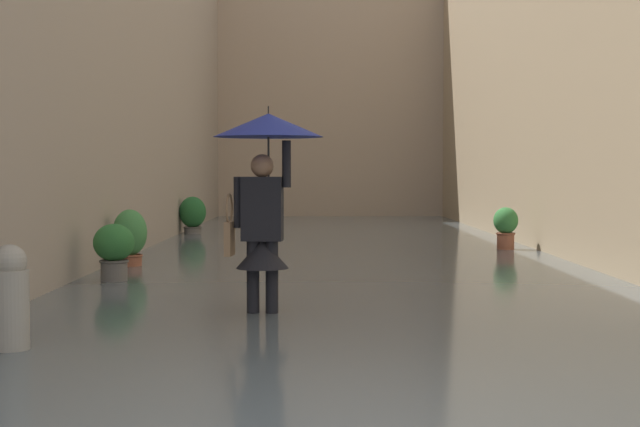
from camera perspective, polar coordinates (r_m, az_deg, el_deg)
name	(u,v)px	position (r m, az deg, el deg)	size (l,w,h in m)	color
ground_plane	(340,255)	(17.01, 1.17, -2.45)	(61.34, 61.34, 0.00)	#605B56
flood_water	(340,252)	(17.00, 1.17, -2.25)	(7.53, 30.54, 0.12)	#515B60
building_facade_far	(330,81)	(30.24, 0.60, 7.77)	(10.33, 1.80, 8.52)	tan
person_wading	(265,172)	(9.17, -3.22, 2.44)	(1.04, 1.04, 2.07)	#4C4233
potted_plant_near_right	(193,215)	(21.22, -7.46, -0.09)	(0.58, 0.58, 0.92)	#66605B
potted_plant_far_left	(506,228)	(17.06, 10.80, -0.83)	(0.42, 0.42, 0.85)	#9E563D
potted_plant_far_right	(114,251)	(12.18, -11.95, -2.16)	(0.50, 0.50, 0.82)	#66605B
potted_plant_mid_right	(130,238)	(14.07, -11.05, -1.42)	(0.49, 0.49, 0.92)	#9E563D
mooring_bollard	(10,305)	(7.68, -17.66, -5.13)	(0.29, 0.29, 0.91)	gray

